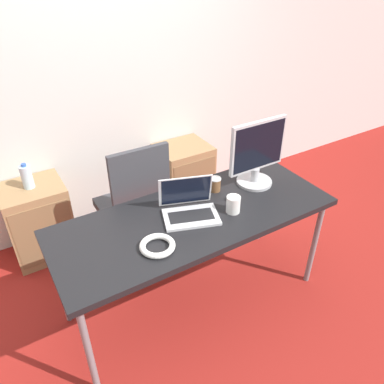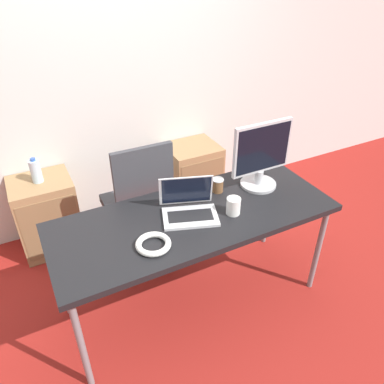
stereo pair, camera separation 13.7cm
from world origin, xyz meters
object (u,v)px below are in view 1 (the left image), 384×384
object	(u,v)px
coffee_cup_white	(233,204)
cabinet_right	(184,177)
office_chair	(135,216)
water_bottle	(27,177)
laptop_center	(189,208)
monitor	(257,154)
coffee_cup_brown	(215,184)
cable_coil	(157,246)
cabinet_left	(39,221)
mouse	(231,199)

from	to	relation	value
coffee_cup_white	cabinet_right	bearing A→B (deg)	74.64
office_chair	water_bottle	xyz separation A→B (m)	(-0.66, 0.45, 0.34)
laptop_center	monitor	xyz separation A→B (m)	(0.60, 0.09, 0.18)
cabinet_right	monitor	world-z (taller)	monitor
coffee_cup_brown	cable_coil	world-z (taller)	coffee_cup_brown
water_bottle	laptop_center	size ratio (longest dim) A/B	0.51
office_chair	cable_coil	distance (m)	0.93
cabinet_right	water_bottle	world-z (taller)	water_bottle
office_chair	laptop_center	xyz separation A→B (m)	(0.13, -0.64, 0.42)
cabinet_left	cable_coil	bearing A→B (deg)	-69.72
water_bottle	laptop_center	bearing A→B (deg)	-54.11
coffee_cup_white	cable_coil	size ratio (longest dim) A/B	0.55
office_chair	water_bottle	world-z (taller)	office_chair
coffee_cup_brown	coffee_cup_white	bearing A→B (deg)	-99.14
office_chair	coffee_cup_white	world-z (taller)	office_chair
office_chair	mouse	bearing A→B (deg)	-55.83
coffee_cup_white	coffee_cup_brown	world-z (taller)	coffee_cup_white
mouse	coffee_cup_brown	world-z (taller)	coffee_cup_brown
cabinet_right	monitor	distance (m)	1.21
office_chair	cable_coil	world-z (taller)	office_chair
water_bottle	cable_coil	size ratio (longest dim) A/B	1.01
cabinet_right	monitor	size ratio (longest dim) A/B	1.37
water_bottle	monitor	distance (m)	1.73
monitor	cable_coil	distance (m)	0.98
cabinet_left	water_bottle	distance (m)	0.42
cabinet_right	cable_coil	size ratio (longest dim) A/B	3.20
monitor	laptop_center	bearing A→B (deg)	-171.88
mouse	coffee_cup_brown	bearing A→B (deg)	95.83
cabinet_left	water_bottle	world-z (taller)	water_bottle
laptop_center	monitor	world-z (taller)	monitor
cabinet_left	monitor	world-z (taller)	monitor
cabinet_right	office_chair	bearing A→B (deg)	-147.81
coffee_cup_white	cable_coil	xyz separation A→B (m)	(-0.57, -0.06, -0.04)
cabinet_right	coffee_cup_white	xyz separation A→B (m)	(-0.33, -1.20, 0.51)
water_bottle	coffee_cup_white	bearing A→B (deg)	-49.20
office_chair	monitor	world-z (taller)	monitor
cabinet_left	laptop_center	size ratio (longest dim) A/B	1.64
mouse	coffee_cup_brown	size ratio (longest dim) A/B	0.71
office_chair	coffee_cup_brown	bearing A→B (deg)	-48.96
cabinet_right	mouse	size ratio (longest dim) A/B	9.29
office_chair	cabinet_left	bearing A→B (deg)	145.79
mouse	cabinet_left	bearing A→B (deg)	135.06
cabinet_left	cabinet_right	world-z (taller)	same
office_chair	water_bottle	distance (m)	0.87
monitor	coffee_cup_white	world-z (taller)	monitor
monitor	mouse	world-z (taller)	monitor
cabinet_left	coffee_cup_white	xyz separation A→B (m)	(1.04, -1.20, 0.51)
monitor	coffee_cup_white	distance (m)	0.44
office_chair	monitor	size ratio (longest dim) A/B	2.28
laptop_center	monitor	distance (m)	0.63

